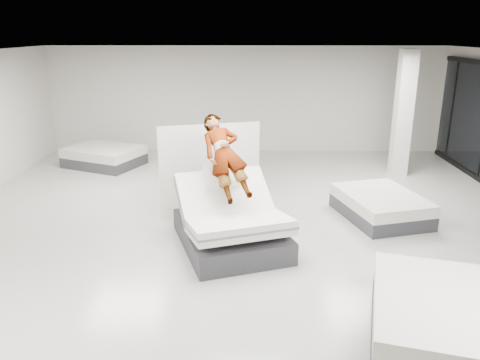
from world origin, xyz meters
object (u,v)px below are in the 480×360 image
Objects in this scene: column at (403,114)px; flat_bed_right_far at (381,206)px; divider_panel at (210,170)px; flat_bed_left_far at (104,156)px; hero_bed at (231,224)px; flat_bed_right_near at (441,320)px; person at (225,169)px; remote at (243,186)px.

flat_bed_right_far is at bearing -112.81° from column.
column is (4.72, 2.81, 0.67)m from divider_panel.
flat_bed_left_far is at bearing 174.79° from column.
column reaches higher than divider_panel.
hero_bed is 3.27m from flat_bed_right_far.
flat_bed_left_far is at bearing 116.16° from divider_panel.
flat_bed_right_near is at bearing -103.10° from column.
hero_bed is 1.44× the size of person.
remote is at bearing -154.91° from flat_bed_right_far.
person is 1.36m from divider_panel.
divider_panel is 3.52m from flat_bed_right_far.
hero_bed is at bearing -53.92° from flat_bed_left_far.
flat_bed_right_far is at bearing -29.27° from flat_bed_left_far.
flat_bed_right_near is (2.73, -2.93, -1.04)m from person.
hero_bed is at bearing -134.31° from column.
remote is at bearing 10.71° from hero_bed.
person reaches higher than flat_bed_right_near.
person is 6.08m from flat_bed_left_far.
flat_bed_right_far is (2.77, 1.30, -0.85)m from remote.
divider_panel is 5.53m from column.
person is 0.83× the size of flat_bed_right_far.
hero_bed is at bearing -155.88° from flat_bed_right_far.
divider_panel is at bearing 176.49° from flat_bed_right_far.
divider_panel reaches higher than flat_bed_right_near.
person is 0.76× the size of flat_bed_left_far.
hero_bed is at bearing -90.00° from person.
remote is 6.45m from flat_bed_left_far.
divider_panel reaches higher than flat_bed_left_far.
person reaches higher than hero_bed.
divider_panel reaches higher than hero_bed.
remote is 1.66m from divider_panel.
flat_bed_right_far is 0.87× the size of flat_bed_right_near.
remote is 0.07× the size of divider_panel.
person is at bearing 133.06° from flat_bed_right_near.
flat_bed_left_far is at bearing 108.29° from person.
flat_bed_left_far is at bearing 129.42° from flat_bed_right_near.
flat_bed_right_far is (3.09, 1.03, -1.07)m from person.
column reaches higher than hero_bed.
column is (4.04, 4.32, 0.50)m from remote.
divider_panel is 5.23m from flat_bed_right_near.
divider_panel is at bearing -47.49° from flat_bed_left_far.
column reaches higher than flat_bed_left_far.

